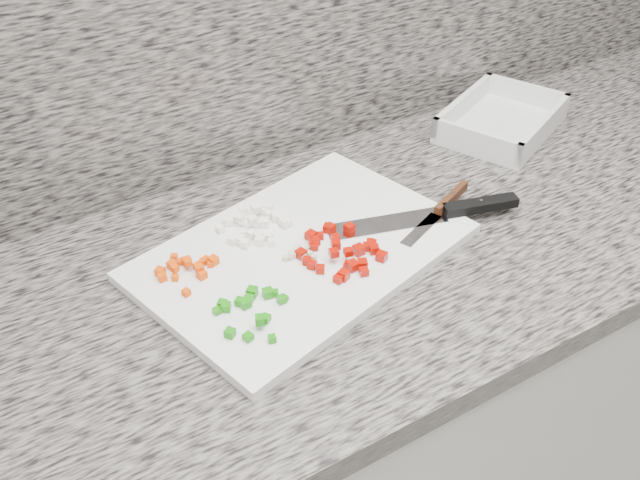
% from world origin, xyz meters
% --- Properties ---
extents(cabinet, '(3.92, 0.62, 0.86)m').
position_xyz_m(cabinet, '(0.00, 1.44, 0.43)').
color(cabinet, silver).
rests_on(cabinet, ground).
extents(countertop, '(3.96, 0.64, 0.04)m').
position_xyz_m(countertop, '(0.00, 1.44, 0.88)').
color(countertop, '#6A655E').
rests_on(countertop, cabinet).
extents(cutting_board, '(0.54, 0.43, 0.02)m').
position_xyz_m(cutting_board, '(-0.11, 1.46, 0.91)').
color(cutting_board, white).
rests_on(cutting_board, countertop).
extents(carrot_pile, '(0.09, 0.10, 0.02)m').
position_xyz_m(carrot_pile, '(-0.28, 1.50, 0.92)').
color(carrot_pile, '#E64505').
rests_on(carrot_pile, cutting_board).
extents(onion_pile, '(0.11, 0.11, 0.02)m').
position_xyz_m(onion_pile, '(-0.14, 1.54, 0.92)').
color(onion_pile, white).
rests_on(onion_pile, cutting_board).
extents(green_pepper_pile, '(0.11, 0.11, 0.02)m').
position_xyz_m(green_pepper_pile, '(-0.24, 1.37, 0.92)').
color(green_pepper_pile, '#18800B').
rests_on(green_pepper_pile, cutting_board).
extents(red_pepper_pile, '(0.12, 0.13, 0.02)m').
position_xyz_m(red_pepper_pile, '(-0.07, 1.42, 0.92)').
color(red_pepper_pile, '#A00C02').
rests_on(red_pepper_pile, cutting_board).
extents(garlic_pile, '(0.06, 0.04, 0.01)m').
position_xyz_m(garlic_pile, '(-0.12, 1.44, 0.92)').
color(garlic_pile, beige).
rests_on(garlic_pile, cutting_board).
extents(chef_knife, '(0.32, 0.12, 0.02)m').
position_xyz_m(chef_knife, '(0.14, 1.41, 0.92)').
color(chef_knife, silver).
rests_on(chef_knife, cutting_board).
extents(paring_knife, '(0.19, 0.09, 0.02)m').
position_xyz_m(paring_knife, '(0.14, 1.43, 0.92)').
color(paring_knife, silver).
rests_on(paring_knife, cutting_board).
extents(tray, '(0.30, 0.26, 0.05)m').
position_xyz_m(tray, '(0.43, 1.60, 0.92)').
color(tray, silver).
rests_on(tray, countertop).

